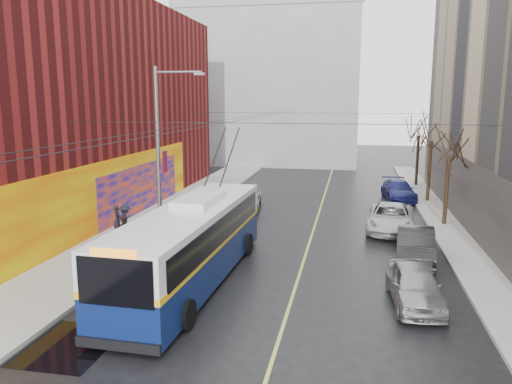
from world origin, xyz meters
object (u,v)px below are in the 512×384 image
parked_car_b (415,246)px  pedestrian_b (126,232)px  following_car (247,197)px  tree_far (419,126)px  pedestrian_a (118,220)px  parked_car_c (391,218)px  trolleybus (191,243)px  tree_near (450,142)px  parked_car_a (415,285)px  pedestrian_c (126,221)px  streetlight_pole (161,149)px  parked_car_d (399,190)px  tree_mid (432,130)px

parked_car_b → pedestrian_b: size_ratio=2.89×
following_car → tree_far: bearing=34.5°
pedestrian_a → parked_car_c: bearing=-89.3°
parked_car_b → following_car: 14.21m
trolleybus → pedestrian_a: bearing=138.8°
tree_near → pedestrian_a: size_ratio=3.89×
parked_car_a → pedestrian_c: bearing=153.0°
tree_far → tree_near: bearing=-90.0°
parked_car_a → following_car: following_car is taller
tree_far → pedestrian_b: (-16.20, -22.26, -4.18)m
parked_car_c → trolleybus: bearing=-125.2°
streetlight_pole → pedestrian_a: (-2.60, -0.03, -3.88)m
pedestrian_b → tree_near: bearing=-36.6°
trolleybus → parked_car_d: trolleybus is taller
parked_car_c → following_car: (-9.27, 4.54, 0.01)m
tree_mid → parked_car_d: bearing=162.7°
parked_car_d → pedestrian_a: bearing=-145.6°
parked_car_a → pedestrian_c: 15.32m
pedestrian_c → tree_mid: bearing=-79.8°
tree_far → tree_mid: bearing=-90.0°
pedestrian_c → trolleybus: bearing=-162.2°
pedestrian_a → pedestrian_b: pedestrian_a is taller
parked_car_a → parked_car_c: bearing=86.8°
tree_far → parked_car_a: 26.81m
trolleybus → parked_car_b: 10.25m
following_car → pedestrian_b: pedestrian_b is taller
tree_mid → parked_car_a: tree_mid is taller
streetlight_pole → tree_near: size_ratio=1.41×
trolleybus → pedestrian_c: 7.69m
parked_car_c → pedestrian_a: bearing=-158.1°
trolleybus → parked_car_b: bearing=27.2°
following_car → pedestrian_c: pedestrian_c is taller
parked_car_a → parked_car_b: size_ratio=0.91×
parked_car_a → parked_car_d: 19.92m
parked_car_c → following_car: size_ratio=1.22×
tree_mid → pedestrian_b: tree_mid is taller
parked_car_c → pedestrian_b: (-13.00, -6.56, 0.21)m
streetlight_pole → pedestrian_a: streetlight_pole is taller
parked_car_d → pedestrian_b: 21.31m
parked_car_d → parked_car_b: bearing=-98.4°
tree_near → pedestrian_b: tree_near is taller
tree_mid → parked_car_d: tree_mid is taller
parked_car_c → following_car: 10.33m
pedestrian_b → pedestrian_c: bearing=51.9°
trolleybus → tree_mid: bearing=59.7°
tree_mid → pedestrian_c: 22.09m
streetlight_pole → pedestrian_a: 4.67m
tree_near → parked_car_b: size_ratio=1.36×
parked_car_c → pedestrian_a: pedestrian_a is taller
tree_far → pedestrian_c: (-17.16, -20.25, -4.12)m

